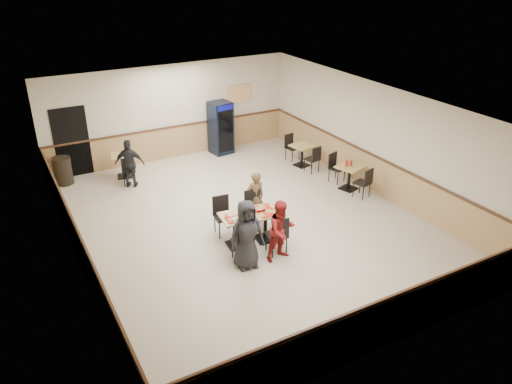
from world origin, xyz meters
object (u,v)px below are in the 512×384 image
side_table_near (349,174)px  lone_diner (130,164)px  trash_bin (63,171)px  side_table_far (302,152)px  diner_woman_left (247,235)px  diner_woman_right (282,231)px  diner_man_opposite (255,198)px  back_table (123,162)px  pepsi_cooler (221,128)px  main_table (251,223)px

side_table_near → lone_diner: bearing=149.5°
trash_bin → side_table_far: bearing=-18.0°
diner_woman_left → diner_woman_right: bearing=-0.1°
diner_man_opposite → side_table_far: (3.02, 2.46, -0.22)m
side_table_far → back_table: size_ratio=0.95×
diner_man_opposite → pepsi_cooler: (1.30, 4.70, 0.19)m
side_table_near → back_table: (-5.31, 3.92, -0.00)m
lone_diner → side_table_near: bearing=178.4°
side_table_near → side_table_far: side_table_near is taller
main_table → diner_woman_right: (0.26, -0.89, 0.19)m
lone_diner → trash_bin: 2.03m
diner_woman_right → pepsi_cooler: size_ratio=0.80×
lone_diner → side_table_near: lone_diner is taller
main_table → lone_diner: lone_diner is taller
diner_man_opposite → side_table_near: (3.23, 0.39, -0.21)m
lone_diner → pepsi_cooler: bearing=-131.9°
lone_diner → side_table_near: size_ratio=1.74×
diner_woman_left → diner_man_opposite: size_ratio=1.15×
pepsi_cooler → diner_woman_left: bearing=-117.0°
diner_man_opposite → back_table: diner_man_opposite is taller
main_table → side_table_far: size_ratio=1.98×
diner_woman_left → side_table_far: 5.78m
main_table → diner_man_opposite: bearing=62.1°
side_table_far → back_table: back_table is taller
trash_bin → pepsi_cooler: bearing=0.5°
main_table → side_table_far: 4.83m
diner_woman_right → diner_man_opposite: 1.71m
back_table → side_table_near: bearing=-36.4°
diner_woman_right → side_table_near: diner_woman_right is taller
side_table_near → trash_bin: size_ratio=1.00×
diner_woman_left → side_table_near: bearing=30.9°
main_table → back_table: 5.34m
main_table → lone_diner: size_ratio=1.05×
main_table → pepsi_cooler: size_ratio=0.85×
diner_woman_right → side_table_far: 5.31m
diner_woman_right → trash_bin: size_ratio=1.71×
main_table → diner_woman_right: diner_woman_right is taller
diner_woman_right → side_table_near: 4.09m
lone_diner → back_table: size_ratio=1.79×
main_table → lone_diner: (-1.54, 4.33, 0.20)m
diner_woman_right → trash_bin: (-3.46, 6.35, -0.29)m
diner_man_opposite → trash_bin: (-3.74, 4.66, -0.27)m
side_table_far → pepsi_cooler: bearing=127.6°
side_table_near → pepsi_cooler: bearing=114.1°
diner_man_opposite → diner_woman_right: bearing=81.4°
side_table_near → diner_woman_right: bearing=-149.3°
main_table → back_table: main_table is taller
main_table → pepsi_cooler: 5.81m
main_table → diner_woman_right: bearing=-67.6°
pepsi_cooler → side_table_far: bearing=-58.7°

